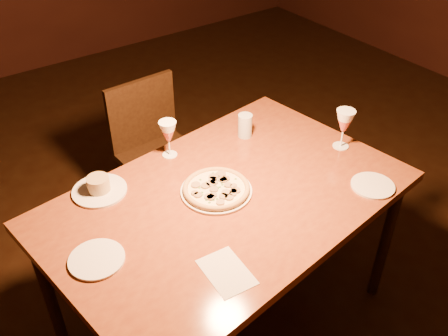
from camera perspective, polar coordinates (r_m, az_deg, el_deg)
floor at (r=2.64m, az=6.31°, el=-15.96°), size 7.00×7.00×0.00m
dining_table at (r=2.07m, az=0.37°, el=-4.72°), size 1.57×1.13×0.78m
chair_far at (r=2.86m, az=-7.76°, el=2.24°), size 0.43×0.43×0.86m
pizza_plate at (r=2.04m, az=-0.89°, el=-2.39°), size 0.29×0.29×0.03m
ramekin_saucer at (r=2.10m, az=-14.10°, el=-2.14°), size 0.22×0.22×0.07m
wine_glass_far at (r=2.22m, az=-6.35°, el=3.33°), size 0.08×0.08×0.17m
wine_glass_right at (r=2.33m, az=13.49°, el=4.35°), size 0.09×0.09×0.19m
water_tumbler at (r=2.37m, az=2.42°, el=4.87°), size 0.07×0.07×0.11m
side_plate_left at (r=1.83m, az=-14.34°, el=-10.07°), size 0.20×0.20×0.01m
side_plate_near at (r=2.17m, az=16.63°, el=-1.94°), size 0.18×0.18×0.01m
menu_card at (r=1.74m, az=0.30°, el=-11.79°), size 0.15×0.21×0.00m
pendant_light at (r=1.64m, az=0.50°, el=18.38°), size 0.12×0.12×0.12m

